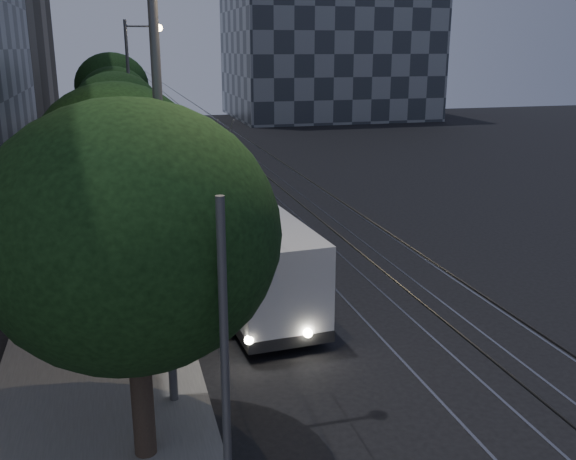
% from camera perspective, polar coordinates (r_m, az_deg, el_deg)
% --- Properties ---
extents(ground, '(120.00, 120.00, 0.00)m').
position_cam_1_polar(ground, '(21.69, 4.03, -5.89)').
color(ground, black).
rests_on(ground, ground).
extents(sidewalk, '(5.00, 90.00, 0.15)m').
position_cam_1_polar(sidewalk, '(39.80, -16.01, 3.78)').
color(sidewalk, slate).
rests_on(sidewalk, ground).
extents(tram_rails, '(4.52, 90.00, 0.02)m').
position_cam_1_polar(tram_rails, '(40.86, -1.83, 4.61)').
color(tram_rails, gray).
rests_on(tram_rails, ground).
extents(overhead_wires, '(2.23, 90.00, 6.00)m').
position_cam_1_polar(overhead_wires, '(39.29, -12.67, 8.89)').
color(overhead_wires, black).
rests_on(overhead_wires, ground).
extents(building_distant_right, '(22.00, 18.00, 24.00)m').
position_cam_1_polar(building_distant_right, '(78.09, 3.50, 18.86)').
color(building_distant_right, '#31373F').
rests_on(building_distant_right, ground).
extents(trolleybus, '(3.22, 11.79, 5.63)m').
position_cam_1_polar(trolleybus, '(22.16, -4.59, -1.00)').
color(trolleybus, silver).
rests_on(trolleybus, ground).
extents(pickup_silver, '(3.70, 6.88, 1.84)m').
position_cam_1_polar(pickup_silver, '(33.34, -10.67, 3.33)').
color(pickup_silver, '#A7AAAE').
rests_on(pickup_silver, ground).
extents(car_white_a, '(2.24, 4.14, 1.34)m').
position_cam_1_polar(car_white_a, '(37.92, -9.54, 4.52)').
color(car_white_a, white).
rests_on(car_white_a, ground).
extents(car_white_b, '(2.76, 4.71, 1.28)m').
position_cam_1_polar(car_white_b, '(40.54, -11.53, 5.11)').
color(car_white_b, silver).
rests_on(car_white_b, ground).
extents(car_white_c, '(2.91, 4.81, 1.50)m').
position_cam_1_polar(car_white_c, '(44.99, -10.39, 6.37)').
color(car_white_c, white).
rests_on(car_white_c, ground).
extents(car_white_d, '(1.48, 3.64, 1.24)m').
position_cam_1_polar(car_white_d, '(53.12, -10.77, 7.66)').
color(car_white_d, silver).
rests_on(car_white_d, ground).
extents(tree_0, '(5.55, 5.55, 7.25)m').
position_cam_1_polar(tree_0, '(12.09, -13.80, -0.49)').
color(tree_0, '#31211B').
rests_on(tree_0, ground).
extents(tree_1, '(4.99, 4.99, 7.10)m').
position_cam_1_polar(tree_1, '(20.37, -14.89, 6.32)').
color(tree_1, '#31211B').
rests_on(tree_1, ground).
extents(tree_2, '(4.18, 4.18, 5.70)m').
position_cam_1_polar(tree_2, '(32.80, -14.80, 8.00)').
color(tree_2, '#31211B').
rests_on(tree_2, ground).
extents(tree_3, '(4.88, 4.88, 6.81)m').
position_cam_1_polar(tree_3, '(36.62, -14.99, 10.02)').
color(tree_3, '#31211B').
rests_on(tree_3, ground).
extents(tree_4, '(4.93, 4.93, 6.80)m').
position_cam_1_polar(tree_4, '(46.67, -15.14, 11.15)').
color(tree_4, '#31211B').
rests_on(tree_4, ground).
extents(tree_5, '(5.70, 5.70, 7.66)m').
position_cam_1_polar(tree_5, '(53.46, -15.38, 12.25)').
color(tree_5, '#31211B').
rests_on(tree_5, ground).
extents(streetlamp_near, '(2.71, 0.44, 11.37)m').
position_cam_1_polar(streetlamp_near, '(13.67, -9.61, 10.30)').
color(streetlamp_near, '#5A5A5C').
rests_on(streetlamp_near, ground).
extents(streetlamp_far, '(2.35, 0.44, 9.66)m').
position_cam_1_polar(streetlamp_far, '(42.26, -13.39, 12.55)').
color(streetlamp_far, '#5A5A5C').
rests_on(streetlamp_far, ground).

